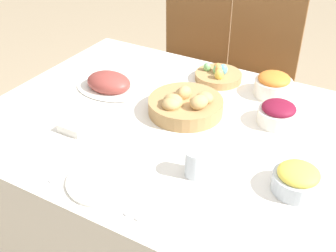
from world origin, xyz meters
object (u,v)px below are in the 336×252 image
Objects in this scene: spoon at (151,200)px; carrot_bowl at (273,85)px; chair_far_center at (254,75)px; bread_basket at (185,105)px; knife at (143,197)px; beet_salad_bowl at (278,113)px; dinner_plate at (104,180)px; ham_platter at (109,84)px; chair_far_left at (189,60)px; fork at (69,167)px; butter_dish at (73,128)px; drinking_cup at (196,163)px; pineapple_bowl at (297,179)px; egg_basket at (218,75)px.

carrot_bowl is at bearing 79.28° from spoon.
chair_far_center is 3.32× the size of bread_basket.
bread_basket reaches higher than knife.
carrot_bowl is (0.26, 0.32, 0.01)m from bread_basket.
beet_salad_bowl reaches higher than dinner_plate.
bread_basket reaches higher than ham_platter.
bread_basket is (0.42, -0.85, 0.24)m from chair_far_left.
chair_far_left reaches higher than dinner_plate.
chair_far_center reaches higher than carrot_bowl.
beet_salad_bowl reaches higher than fork.
butter_dish is at bearing -76.57° from ham_platter.
drinking_cup is at bearing -79.12° from chair_far_center.
ham_platter is (-0.39, 0.01, -0.01)m from bread_basket.
chair_far_left is 0.42m from chair_far_center.
spoon is (-0.37, -0.27, -0.04)m from pineapple_bowl.
egg_basket is (-0.01, -0.52, 0.22)m from chair_far_center.
drinking_cup is (0.24, 0.18, 0.04)m from dinner_plate.
drinking_cup is at bearing 68.10° from spoon.
spoon is 1.79× the size of butter_dish.
fork is at bearing 176.87° from spoon.
chair_far_center is 1.22m from drinking_cup.
chair_far_left is 1.47m from knife.
spoon is at bearing -108.76° from drinking_cup.
chair_far_center reaches higher than drinking_cup.
bread_basket is 0.33m from egg_basket.
pineapple_bowl is (0.93, -1.08, 0.24)m from chair_far_left.
chair_far_center is 5.43× the size of knife.
butter_dish is (-0.82, -0.10, -0.03)m from pineapple_bowl.
butter_dish is (-0.42, 0.17, 0.01)m from knife.
fork is 0.22m from butter_dish.
pineapple_bowl is at bearing 32.89° from spoon.
pineapple_bowl is at bearing -53.08° from chair_far_left.
chair_far_center is 1.37m from spoon.
chair_far_center is 4.66× the size of egg_basket.
spoon is at bearing -0.00° from dinner_plate.
egg_basket is at bearing 101.38° from knife.
chair_far_left is 1.09m from beet_salad_bowl.
beet_salad_bowl is 0.72m from dinner_plate.
butter_dish is (-0.65, -0.44, -0.03)m from beet_salad_bowl.
fork is 1.00× the size of spoon.
bread_basket is 0.95× the size of ham_platter.
knife is at bearing -116.96° from drinking_cup.
spoon is (0.14, -1.35, 0.20)m from chair_far_center.
ham_platter reaches higher than spoon.
ham_platter reaches higher than knife.
drinking_cup reaches higher than dinner_plate.
chair_far_left is 1.48m from spoon.
bread_basket is at bearing 86.56° from dinner_plate.
chair_far_left is 1.00× the size of chair_far_center.
chair_far_center is 1.38m from fork.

